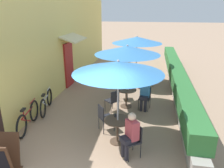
{
  "coord_description": "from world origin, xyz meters",
  "views": [
    {
      "loc": [
        1.51,
        -3.71,
        3.65
      ],
      "look_at": [
        0.15,
        3.76,
        1.0
      ],
      "focal_mm": 35.0,
      "sensor_mm": 36.0,
      "label": 1
    }
  ],
  "objects_px": {
    "menu_board": "(3,157)",
    "coffee_cup_far": "(139,70)",
    "cafe_chair_near_left": "(134,138)",
    "cafe_chair_near_right": "(104,116)",
    "bicycle_second": "(46,102)",
    "patio_umbrella_near": "(118,67)",
    "cafe_chair_far_left": "(123,76)",
    "cafe_chair_far_back": "(135,70)",
    "seated_patron_near_left": "(130,133)",
    "cafe_chair_mid_back": "(121,88)",
    "patio_table_near": "(118,126)",
    "bicycle_leaning": "(28,118)",
    "patio_umbrella_far": "(137,40)",
    "patio_table_mid": "(126,94)",
    "cafe_chair_far_right": "(149,77)",
    "seated_patron_mid_right": "(145,93)",
    "coffee_cup_near": "(115,116)",
    "coffee_cup_mid": "(128,89)",
    "patio_umbrella_mid": "(127,50)",
    "cafe_chair_mid_left": "(113,99)",
    "patio_table_far": "(136,74)",
    "cafe_chair_mid_right": "(145,96)"
  },
  "relations": [
    {
      "from": "cafe_chair_far_left",
      "to": "cafe_chair_far_back",
      "type": "height_order",
      "value": "same"
    },
    {
      "from": "cafe_chair_mid_back",
      "to": "cafe_chair_far_left",
      "type": "height_order",
      "value": "same"
    },
    {
      "from": "patio_umbrella_near",
      "to": "menu_board",
      "type": "relative_size",
      "value": 2.61
    },
    {
      "from": "cafe_chair_far_left",
      "to": "cafe_chair_far_back",
      "type": "bearing_deg",
      "value": 36.08
    },
    {
      "from": "patio_table_far",
      "to": "cafe_chair_near_left",
      "type": "bearing_deg",
      "value": -86.1
    },
    {
      "from": "patio_table_near",
      "to": "coffee_cup_mid",
      "type": "relative_size",
      "value": 8.4
    },
    {
      "from": "cafe_chair_mid_left",
      "to": "cafe_chair_far_back",
      "type": "bearing_deg",
      "value": 34.04
    },
    {
      "from": "coffee_cup_far",
      "to": "bicycle_leaning",
      "type": "bearing_deg",
      "value": -123.1
    },
    {
      "from": "coffee_cup_mid",
      "to": "coffee_cup_near",
      "type": "bearing_deg",
      "value": -92.83
    },
    {
      "from": "patio_table_mid",
      "to": "menu_board",
      "type": "bearing_deg",
      "value": -119.26
    },
    {
      "from": "seated_patron_mid_right",
      "to": "patio_umbrella_far",
      "type": "distance_m",
      "value": 3.32
    },
    {
      "from": "cafe_chair_mid_left",
      "to": "bicycle_leaning",
      "type": "relative_size",
      "value": 0.5
    },
    {
      "from": "patio_table_near",
      "to": "cafe_chair_near_left",
      "type": "relative_size",
      "value": 0.87
    },
    {
      "from": "menu_board",
      "to": "coffee_cup_far",
      "type": "bearing_deg",
      "value": 60.92
    },
    {
      "from": "cafe_chair_near_left",
      "to": "cafe_chair_far_right",
      "type": "distance_m",
      "value": 5.4
    },
    {
      "from": "seated_patron_mid_right",
      "to": "cafe_chair_far_right",
      "type": "xyz_separation_m",
      "value": [
        0.12,
        2.61,
        -0.17
      ]
    },
    {
      "from": "patio_umbrella_far",
      "to": "cafe_chair_far_left",
      "type": "relative_size",
      "value": 2.78
    },
    {
      "from": "menu_board",
      "to": "patio_table_mid",
      "type": "bearing_deg",
      "value": 52.77
    },
    {
      "from": "cafe_chair_mid_back",
      "to": "patio_umbrella_near",
      "type": "bearing_deg",
      "value": -12.79
    },
    {
      "from": "cafe_chair_far_left",
      "to": "bicycle_leaning",
      "type": "distance_m",
      "value": 5.09
    },
    {
      "from": "seated_patron_mid_right",
      "to": "cafe_chair_far_right",
      "type": "bearing_deg",
      "value": -81.89
    },
    {
      "from": "patio_umbrella_near",
      "to": "seated_patron_near_left",
      "type": "xyz_separation_m",
      "value": [
        0.41,
        -0.59,
        -1.53
      ]
    },
    {
      "from": "cafe_chair_far_back",
      "to": "menu_board",
      "type": "xyz_separation_m",
      "value": [
        -2.39,
        -7.59,
        -0.06
      ]
    },
    {
      "from": "patio_table_near",
      "to": "bicycle_leaning",
      "type": "xyz_separation_m",
      "value": [
        -2.9,
        0.25,
        -0.14
      ]
    },
    {
      "from": "seated_patron_near_left",
      "to": "cafe_chair_far_left",
      "type": "bearing_deg",
      "value": -28.37
    },
    {
      "from": "patio_table_mid",
      "to": "cafe_chair_mid_right",
      "type": "xyz_separation_m",
      "value": [
        0.72,
        -0.06,
        0.01
      ]
    },
    {
      "from": "coffee_cup_near",
      "to": "seated_patron_mid_right",
      "type": "relative_size",
      "value": 0.07
    },
    {
      "from": "cafe_chair_mid_left",
      "to": "bicycle_leaning",
      "type": "height_order",
      "value": "cafe_chair_mid_left"
    },
    {
      "from": "seated_patron_near_left",
      "to": "cafe_chair_mid_left",
      "type": "distance_m",
      "value": 2.58
    },
    {
      "from": "cafe_chair_mid_right",
      "to": "cafe_chair_far_left",
      "type": "distance_m",
      "value": 2.61
    },
    {
      "from": "coffee_cup_near",
      "to": "cafe_chair_mid_back",
      "type": "bearing_deg",
      "value": 95.09
    },
    {
      "from": "patio_table_near",
      "to": "seated_patron_mid_right",
      "type": "distance_m",
      "value": 2.36
    },
    {
      "from": "patio_table_mid",
      "to": "coffee_cup_far",
      "type": "xyz_separation_m",
      "value": [
        0.31,
        2.67,
        0.25
      ]
    },
    {
      "from": "bicycle_second",
      "to": "menu_board",
      "type": "distance_m",
      "value": 3.29
    },
    {
      "from": "patio_umbrella_near",
      "to": "patio_umbrella_mid",
      "type": "relative_size",
      "value": 1.0
    },
    {
      "from": "patio_table_mid",
      "to": "patio_umbrella_mid",
      "type": "relative_size",
      "value": 0.31
    },
    {
      "from": "cafe_chair_near_left",
      "to": "cafe_chair_near_right",
      "type": "bearing_deg",
      "value": 6.08
    },
    {
      "from": "coffee_cup_mid",
      "to": "cafe_chair_far_back",
      "type": "distance_m",
      "value": 3.46
    },
    {
      "from": "cafe_chair_near_left",
      "to": "bicycle_leaning",
      "type": "bearing_deg",
      "value": 39.56
    },
    {
      "from": "bicycle_second",
      "to": "coffee_cup_near",
      "type": "bearing_deg",
      "value": -39.18
    },
    {
      "from": "cafe_chair_near_left",
      "to": "patio_umbrella_far",
      "type": "xyz_separation_m",
      "value": [
        -0.39,
        5.67,
        1.7
      ]
    },
    {
      "from": "patio_table_mid",
      "to": "cafe_chair_far_right",
      "type": "height_order",
      "value": "cafe_chair_far_right"
    },
    {
      "from": "coffee_cup_near",
      "to": "cafe_chair_mid_right",
      "type": "xyz_separation_m",
      "value": [
        0.77,
        2.22,
        -0.24
      ]
    },
    {
      "from": "cafe_chair_mid_right",
      "to": "patio_table_far",
      "type": "relative_size",
      "value": 1.15
    },
    {
      "from": "patio_umbrella_near",
      "to": "menu_board",
      "type": "height_order",
      "value": "patio_umbrella_near"
    },
    {
      "from": "patio_umbrella_near",
      "to": "menu_board",
      "type": "distance_m",
      "value": 3.41
    },
    {
      "from": "cafe_chair_near_right",
      "to": "coffee_cup_mid",
      "type": "xyz_separation_m",
      "value": [
        0.52,
        1.89,
        0.24
      ]
    },
    {
      "from": "cafe_chair_near_right",
      "to": "cafe_chair_mid_back",
      "type": "height_order",
      "value": "same"
    },
    {
      "from": "seated_patron_near_left",
      "to": "cafe_chair_far_back",
      "type": "height_order",
      "value": "seated_patron_near_left"
    },
    {
      "from": "bicycle_second",
      "to": "patio_umbrella_near",
      "type": "bearing_deg",
      "value": -40.9
    }
  ]
}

